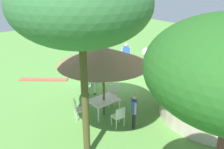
{
  "coord_description": "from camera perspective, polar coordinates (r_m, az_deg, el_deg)",
  "views": [
    {
      "loc": [
        8.6,
        10.25,
        5.87
      ],
      "look_at": [
        0.93,
        0.84,
        1.0
      ],
      "focal_mm": 40.51,
      "sensor_mm": 36.0,
      "label": 1
    }
  ],
  "objects": [
    {
      "name": "ground_plane",
      "position": [
        14.62,
        0.76,
        -1.82
      ],
      "size": [
        36.0,
        36.0,
        0.0
      ],
      "primitive_type": "plane",
      "color": "#568D3F"
    },
    {
      "name": "thatched_hut",
      "position": [
        11.31,
        23.41,
        2.02
      ],
      "size": [
        6.1,
        6.1,
        4.24
      ],
      "rotation": [
        0.0,
        0.0,
        2.22
      ],
      "color": "beige",
      "rests_on": "ground_plane"
    },
    {
      "name": "shade_umbrella",
      "position": [
        10.32,
        -1.99,
        4.27
      ],
      "size": [
        3.81,
        3.81,
        3.13
      ],
      "color": "brown",
      "rests_on": "ground_plane"
    },
    {
      "name": "patio_dining_table",
      "position": [
        11.14,
        -1.85,
        -6.08
      ],
      "size": [
        1.29,
        0.94,
        0.74
      ],
      "rotation": [
        0.0,
        0.0,
        -0.02
      ],
      "color": "silver",
      "rests_on": "ground_plane"
    },
    {
      "name": "patio_chair_near_lawn",
      "position": [
        12.18,
        0.02,
        -4.19
      ],
      "size": [
        0.59,
        0.6,
        0.9
      ],
      "rotation": [
        0.0,
        0.0,
        -1.0
      ],
      "color": "silver",
      "rests_on": "ground_plane"
    },
    {
      "name": "patio_chair_near_hut",
      "position": [
        10.97,
        -7.75,
        -7.55
      ],
      "size": [
        0.55,
        0.56,
        0.9
      ],
      "rotation": [
        0.0,
        0.0,
        1.21
      ],
      "color": "silver",
      "rests_on": "ground_plane"
    },
    {
      "name": "patio_chair_east_end",
      "position": [
        10.35,
        1.6,
        -9.27
      ],
      "size": [
        0.48,
        0.46,
        0.9
      ],
      "rotation": [
        0.0,
        0.0,
        -3.24
      ],
      "color": "white",
      "rests_on": "ground_plane"
    },
    {
      "name": "guest_beside_umbrella",
      "position": [
        10.07,
        5.03,
        -7.65
      ],
      "size": [
        0.39,
        0.48,
        1.54
      ],
      "rotation": [
        0.0,
        0.0,
        4.13
      ],
      "color": "black",
      "rests_on": "ground_plane"
    },
    {
      "name": "standing_watcher",
      "position": [
        16.55,
        3.15,
        4.8
      ],
      "size": [
        0.49,
        0.46,
        1.7
      ],
      "rotation": [
        0.0,
        0.0,
        -0.71
      ],
      "color": "black",
      "rests_on": "ground_plane"
    },
    {
      "name": "striped_lounge_chair",
      "position": [
        15.51,
        3.17,
        0.59
      ],
      "size": [
        0.95,
        0.94,
        0.62
      ],
      "rotation": [
        0.0,
        0.0,
        0.81
      ],
      "color": "#2CA378",
      "rests_on": "ground_plane"
    },
    {
      "name": "zebra_nearest_camera",
      "position": [
        16.43,
        9.5,
        4.31
      ],
      "size": [
        0.65,
        2.17,
        1.54
      ],
      "rotation": [
        0.0,
        0.0,
        6.26
      ],
      "color": "silver",
      "rests_on": "ground_plane"
    },
    {
      "name": "zebra_by_umbrella",
      "position": [
        13.37,
        -4.81,
        0.65
      ],
      "size": [
        1.54,
        1.98,
        1.59
      ],
      "rotation": [
        0.0,
        0.0,
        5.68
      ],
      "color": "silver",
      "rests_on": "ground_plane"
    },
    {
      "name": "zebra_toward_hut",
      "position": [
        16.05,
        -3.58,
        4.08
      ],
      "size": [
        2.1,
        0.82,
        1.52
      ],
      "rotation": [
        0.0,
        0.0,
        4.8
      ],
      "color": "silver",
      "rests_on": "ground_plane"
    },
    {
      "name": "acacia_tree_right_background",
      "position": [
        7.17,
        -7.07,
        15.29
      ],
      "size": [
        3.98,
        3.98,
        6.28
      ],
      "color": "#44411F",
      "rests_on": "ground_plane"
    },
    {
      "name": "brick_patio_kerb",
      "position": [
        15.46,
        -15.19,
        -1.11
      ],
      "size": [
        2.37,
        2.08,
        0.08
      ],
      "primitive_type": "cube",
      "rotation": [
        0.0,
        0.0,
        2.44
      ],
      "color": "#A55042",
      "rests_on": "ground_plane"
    }
  ]
}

